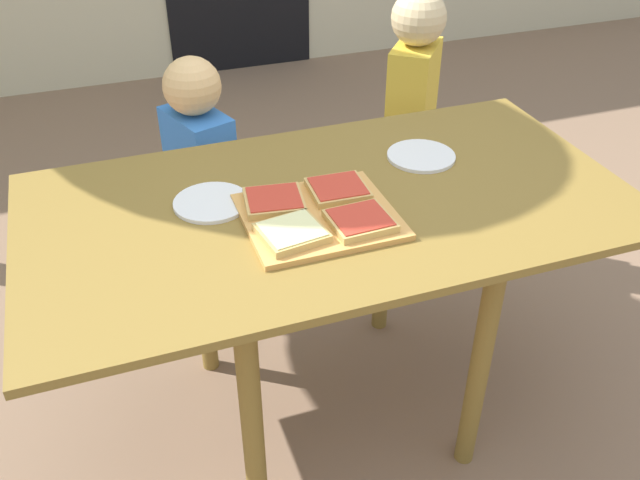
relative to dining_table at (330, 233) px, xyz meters
The scene contains 11 objects.
ground_plane 0.65m from the dining_table, ahead, with size 16.00×16.00×0.00m, color #84664E.
dining_table is the anchor object (origin of this frame).
cutting_board 0.14m from the dining_table, 128.00° to the right, with size 0.35×0.31×0.01m, color #D8994C.
pizza_slice_near_left 0.23m from the dining_table, 136.22° to the right, with size 0.16×0.15×0.02m.
pizza_slice_far_left 0.19m from the dining_table, behind, with size 0.16×0.15×0.02m.
pizza_slice_far_right 0.12m from the dining_table, 16.91° to the left, with size 0.15×0.14×0.02m.
pizza_slice_near_right 0.19m from the dining_table, 82.14° to the right, with size 0.14×0.14×0.02m.
plate_white_left 0.31m from the dining_table, 163.75° to the left, with size 0.19×0.19×0.01m, color white.
plate_white_right 0.35m from the dining_table, 22.31° to the left, with size 0.19×0.19×0.01m, color white.
child_left 0.67m from the dining_table, 109.11° to the left, with size 0.21×0.27×0.93m.
child_right 0.92m from the dining_table, 50.97° to the left, with size 0.26×0.27×1.03m.
Camera 1 is at (-0.51, -1.37, 1.64)m, focal length 38.81 mm.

